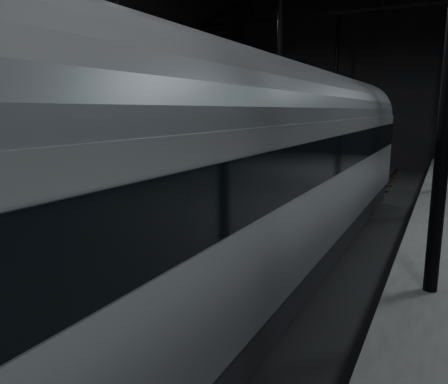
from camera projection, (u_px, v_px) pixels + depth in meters
The scene contains 6 objects.
ground at pixel (301, 252), 13.89m from camera, with size 44.00×44.00×0.00m, color black.
platform_left at pixel (117, 212), 17.15m from camera, with size 9.00×43.80×1.00m, color #4D4D4B.
tactile_strip at pixel (211, 211), 15.15m from camera, with size 0.50×43.80×0.01m, color olive.
track at pixel (301, 250), 13.87m from camera, with size 2.40×43.00×0.24m.
train at pixel (290, 159), 12.12m from camera, with size 3.11×20.79×5.56m.
woman at pixel (73, 194), 13.33m from camera, with size 0.68×0.45×1.86m, color #9A7A5E.
Camera 1 is at (3.87, -12.95, 4.45)m, focal length 35.00 mm.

